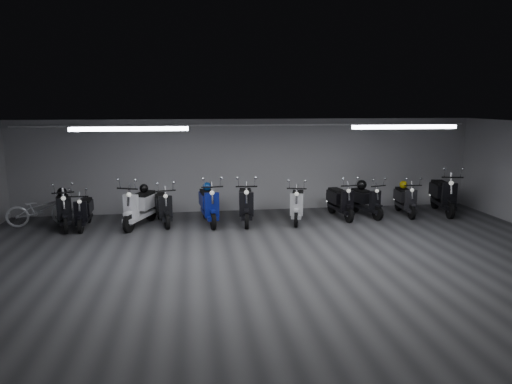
{
  "coord_description": "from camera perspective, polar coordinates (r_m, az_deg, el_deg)",
  "views": [
    {
      "loc": [
        -1.74,
        -8.87,
        3.27
      ],
      "look_at": [
        -0.15,
        2.5,
        1.05
      ],
      "focal_mm": 32.39,
      "sensor_mm": 36.0,
      "label": 1
    }
  ],
  "objects": [
    {
      "name": "scooter_3",
      "position": [
        12.81,
        -11.46,
        -1.14
      ],
      "size": [
        0.94,
        1.8,
        1.28
      ],
      "primitive_type": null,
      "rotation": [
        0.0,
        0.0,
        0.23
      ],
      "color": "black",
      "rests_on": "floor"
    },
    {
      "name": "fluor_strip_left",
      "position": [
        9.96,
        -15.33,
        7.52
      ],
      "size": [
        2.4,
        0.18,
        0.08
      ],
      "primitive_type": "cube",
      "color": "white",
      "rests_on": "ceiling"
    },
    {
      "name": "conduit",
      "position": [
        13.91,
        -0.75,
        8.26
      ],
      "size": [
        13.6,
        0.05,
        0.05
      ],
      "primitive_type": "cylinder",
      "rotation": [
        0.0,
        1.57,
        0.0
      ],
      "color": "white",
      "rests_on": "back_wall"
    },
    {
      "name": "scooter_0",
      "position": [
        13.17,
        -22.71,
        -1.36
      ],
      "size": [
        1.07,
        1.86,
        1.31
      ],
      "primitive_type": null,
      "rotation": [
        0.0,
        0.0,
        0.29
      ],
      "color": "black",
      "rests_on": "floor"
    },
    {
      "name": "fluor_strip_right",
      "position": [
        10.96,
        17.86,
        7.66
      ],
      "size": [
        2.4,
        0.18,
        0.08
      ],
      "primitive_type": "cube",
      "color": "white",
      "rests_on": "ceiling"
    },
    {
      "name": "front_wall",
      "position": [
        4.63,
        15.28,
        -13.25
      ],
      "size": [
        14.0,
        0.01,
        2.8
      ],
      "primitive_type": "cube",
      "color": "#9B9B9D",
      "rests_on": "ground"
    },
    {
      "name": "scooter_10",
      "position": [
        14.85,
        22.14,
        0.35
      ],
      "size": [
        1.04,
        2.1,
        1.49
      ],
      "primitive_type": null,
      "rotation": [
        0.0,
        0.0,
        -0.19
      ],
      "color": "black",
      "rests_on": "floor"
    },
    {
      "name": "helmet_2",
      "position": [
        12.88,
        -13.68,
        0.46
      ],
      "size": [
        0.24,
        0.24,
        0.24
      ],
      "primitive_type": "sphere",
      "color": "black",
      "rests_on": "scooter_2"
    },
    {
      "name": "helmet_3",
      "position": [
        12.84,
        -6.07,
        0.68
      ],
      "size": [
        0.24,
        0.24,
        0.24
      ],
      "primitive_type": "sphere",
      "color": "navy",
      "rests_on": "scooter_4"
    },
    {
      "name": "ceiling",
      "position": [
        9.05,
        3.18,
        7.99
      ],
      "size": [
        14.0,
        10.0,
        0.01
      ],
      "primitive_type": "cube",
      "color": "slate",
      "rests_on": "ground"
    },
    {
      "name": "floor",
      "position": [
        9.61,
        3.01,
        -8.99
      ],
      "size": [
        14.0,
        10.0,
        0.01
      ],
      "primitive_type": "cube",
      "color": "#353537",
      "rests_on": "ground"
    },
    {
      "name": "scooter_8",
      "position": [
        13.81,
        13.43,
        -0.46
      ],
      "size": [
        0.99,
        1.73,
        1.22
      ],
      "primitive_type": null,
      "rotation": [
        0.0,
        0.0,
        0.28
      ],
      "color": "black",
      "rests_on": "floor"
    },
    {
      "name": "scooter_4",
      "position": [
        12.64,
        -5.85,
        -0.82
      ],
      "size": [
        0.87,
        1.96,
        1.41
      ],
      "primitive_type": null,
      "rotation": [
        0.0,
        0.0,
        0.13
      ],
      "color": "navy",
      "rests_on": "floor"
    },
    {
      "name": "scooter_2",
      "position": [
        12.7,
        -14.17,
        -1.03
      ],
      "size": [
        1.29,
        2.0,
        1.42
      ],
      "primitive_type": null,
      "rotation": [
        0.0,
        0.0,
        -0.38
      ],
      "color": "white",
      "rests_on": "floor"
    },
    {
      "name": "helmet_4",
      "position": [
        14.46,
        17.74,
        0.88
      ],
      "size": [
        0.24,
        0.24,
        0.24
      ],
      "primitive_type": "sphere",
      "color": "#BBA40B",
      "rests_on": "scooter_9"
    },
    {
      "name": "helmet_0",
      "position": [
        13.36,
        -22.84,
        0.02
      ],
      "size": [
        0.24,
        0.24,
        0.24
      ],
      "primitive_type": "sphere",
      "color": "black",
      "rests_on": "scooter_0"
    },
    {
      "name": "bicycle",
      "position": [
        13.71,
        -25.15,
        -1.57
      ],
      "size": [
        1.77,
        0.88,
        1.09
      ],
      "primitive_type": "imported",
      "rotation": [
        0.0,
        0.0,
        1.74
      ],
      "color": "white",
      "rests_on": "floor"
    },
    {
      "name": "helmet_1",
      "position": [
        13.93,
        12.92,
        0.88
      ],
      "size": [
        0.29,
        0.29,
        0.29
      ],
      "primitive_type": "sphere",
      "color": "black",
      "rests_on": "scooter_8"
    },
    {
      "name": "back_wall",
      "position": [
        14.11,
        -0.78,
        3.32
      ],
      "size": [
        14.0,
        0.01,
        2.8
      ],
      "primitive_type": "cube",
      "color": "#9B9B9D",
      "rests_on": "ground"
    },
    {
      "name": "scooter_1",
      "position": [
        13.0,
        -20.52,
        -1.65
      ],
      "size": [
        0.57,
        1.6,
        1.18
      ],
      "primitive_type": null,
      "rotation": [
        0.0,
        0.0,
        0.03
      ],
      "color": "black",
      "rests_on": "floor"
    },
    {
      "name": "scooter_6",
      "position": [
        12.87,
        5.13,
        -0.86
      ],
      "size": [
        1.03,
        1.83,
        1.29
      ],
      "primitive_type": null,
      "rotation": [
        0.0,
        0.0,
        -0.27
      ],
      "color": "silver",
      "rests_on": "floor"
    },
    {
      "name": "scooter_5",
      "position": [
        12.68,
        -1.27,
        -0.74
      ],
      "size": [
        0.78,
        1.93,
        1.4
      ],
      "primitive_type": null,
      "rotation": [
        0.0,
        0.0,
        -0.08
      ],
      "color": "black",
      "rests_on": "floor"
    },
    {
      "name": "scooter_7",
      "position": [
        13.47,
        10.4,
        -0.48
      ],
      "size": [
        0.78,
        1.79,
        1.29
      ],
      "primitive_type": null,
      "rotation": [
        0.0,
        0.0,
        0.12
      ],
      "color": "black",
      "rests_on": "floor"
    },
    {
      "name": "scooter_9",
      "position": [
        14.3,
        17.99,
        -0.32
      ],
      "size": [
        0.7,
        1.68,
        1.22
      ],
      "primitive_type": null,
      "rotation": [
        0.0,
        0.0,
        -0.1
      ],
      "color": "black",
      "rests_on": "floor"
    }
  ]
}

